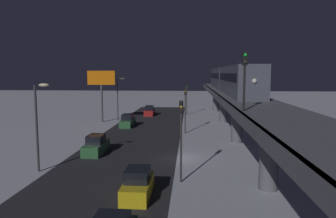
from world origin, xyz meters
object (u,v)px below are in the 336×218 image
object	(u,v)px
sedan_yellow	(138,185)
traffic_light_far	(187,94)
subway_train	(229,79)
sedan_green	(128,121)
rail_signal	(245,71)
sedan_green_2	(96,146)
traffic_light_mid	(185,104)
traffic_light_near	(181,129)
sedan_red	(149,111)
commercial_billboard	(101,83)

from	to	relation	value
sedan_yellow	traffic_light_far	bearing A→B (deg)	86.17
subway_train	sedan_green	xyz separation A→B (m)	(15.74, -1.92, -6.91)
rail_signal	sedan_green_2	bearing A→B (deg)	-37.62
sedan_green	traffic_light_mid	bearing A→B (deg)	150.94
traffic_light_mid	sedan_yellow	bearing A→B (deg)	82.85
sedan_green	traffic_light_near	bearing A→B (deg)	110.17
subway_train	sedan_green_2	xyz separation A→B (m)	(15.74, 15.04, -6.90)
rail_signal	sedan_yellow	size ratio (longest dim) A/B	0.92
sedan_red	sedan_green_2	bearing A→B (deg)	86.59
sedan_yellow	traffic_light_mid	size ratio (longest dim) A/B	0.68
subway_train	rail_signal	xyz separation A→B (m)	(2.11, 25.54, 0.95)
sedan_green	sedan_red	distance (m)	13.38
rail_signal	sedan_green	distance (m)	31.65
sedan_green_2	traffic_light_mid	size ratio (longest dim) A/B	0.73
sedan_yellow	traffic_light_far	size ratio (longest dim) A/B	0.68
traffic_light_near	traffic_light_mid	bearing A→B (deg)	-90.00
subway_train	sedan_green	world-z (taller)	subway_train
sedan_red	commercial_billboard	distance (m)	13.07
subway_train	traffic_light_near	distance (m)	24.52
sedan_green	traffic_light_far	xyz separation A→B (m)	(-9.30, -14.98, 3.41)
sedan_green	commercial_billboard	world-z (taller)	commercial_billboard
subway_train	sedan_yellow	size ratio (longest dim) A/B	8.51
traffic_light_far	commercial_billboard	size ratio (longest dim) A/B	0.72
rail_signal	commercial_billboard	xyz separation A→B (m)	(18.95, -31.56, -1.82)
sedan_red	traffic_light_mid	bearing A→B (deg)	112.15
rail_signal	traffic_light_mid	distance (m)	23.14
subway_train	sedan_green	size ratio (longest dim) A/B	7.74
commercial_billboard	sedan_red	bearing A→B (deg)	-127.84
traffic_light_near	commercial_billboard	distance (m)	32.95
rail_signal	traffic_light_mid	size ratio (longest dim) A/B	0.62
traffic_light_far	sedan_yellow	bearing A→B (deg)	86.17
sedan_red	traffic_light_near	xyz separation A→B (m)	(-7.50, 38.57, 3.40)
sedan_red	traffic_light_mid	distance (m)	20.18
sedan_green	sedan_yellow	bearing A→B (deg)	102.75
subway_train	commercial_billboard	world-z (taller)	subway_train
subway_train	sedan_green	bearing A→B (deg)	-6.97
sedan_green	sedan_yellow	xyz separation A→B (m)	(-6.40, 28.29, 0.01)
rail_signal	commercial_billboard	distance (m)	36.85
subway_train	traffic_light_near	xyz separation A→B (m)	(6.44, 23.40, -3.50)
traffic_light_mid	traffic_light_far	distance (m)	20.15
traffic_light_far	traffic_light_mid	bearing A→B (deg)	90.00
sedan_yellow	traffic_light_near	size ratio (longest dim) A/B	0.68
sedan_green	traffic_light_far	bearing A→B (deg)	-121.83
rail_signal	sedan_green	bearing A→B (deg)	-63.61
traffic_light_near	traffic_light_mid	xyz separation A→B (m)	(0.00, -20.15, 0.00)
traffic_light_mid	rail_signal	bearing A→B (deg)	100.99
subway_train	rail_signal	world-z (taller)	rail_signal
traffic_light_mid	commercial_billboard	bearing A→B (deg)	-32.36
sedan_green	commercial_billboard	xyz separation A→B (m)	(5.32, -4.09, 6.04)
sedan_yellow	commercial_billboard	xyz separation A→B (m)	(11.72, -32.38, 6.03)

